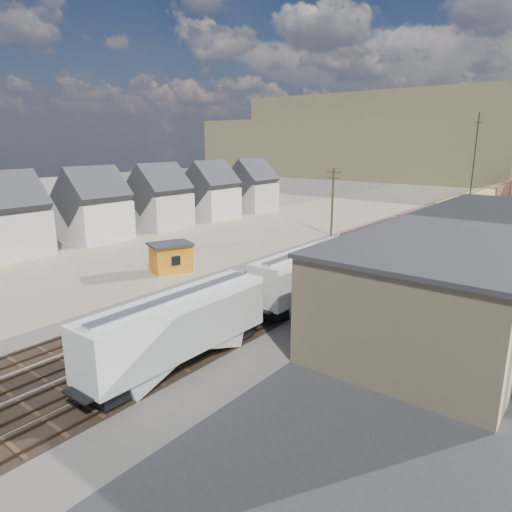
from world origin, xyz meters
The scene contains 10 objects.
ground centered at (0.00, 0.00, 0.00)m, with size 300.00×300.00×0.00m, color #6B6356.
ballast_bed centered at (0.00, 50.00, 0.03)m, with size 18.00×200.00×0.06m, color #4C4742.
dirt_yard centered at (-20.00, 40.00, 0.01)m, with size 24.00×180.00×0.03m, color #857B5B.
rail_tracks centered at (-0.55, 50.00, 0.11)m, with size 11.40×200.00×0.24m.
freight_train centered at (3.80, 53.49, 2.79)m, with size 3.00×119.74×4.46m.
warehouse centered at (14.98, 25.00, 3.65)m, with size 12.40×40.40×7.25m.
utility_pole_north centered at (-8.50, 42.00, 5.30)m, with size 2.20×0.32×10.00m.
radio_mast centered at (6.00, 60.00, 9.12)m, with size 1.20×0.16×18.00m.
townhouse_row centered at (-34.00, 25.00, 4.34)m, with size 8.15×68.16×10.47m.
maintenance_shed centered at (-12.89, 14.48, 1.63)m, with size 4.75×5.30×3.19m.
Camera 1 is at (23.73, -17.39, 13.86)m, focal length 32.00 mm.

